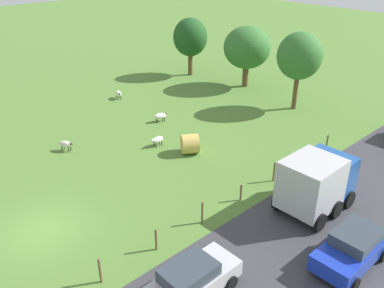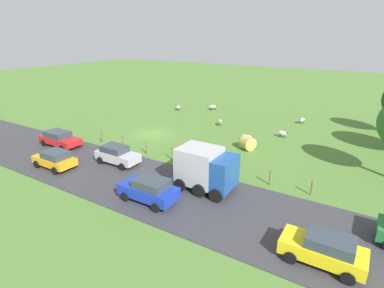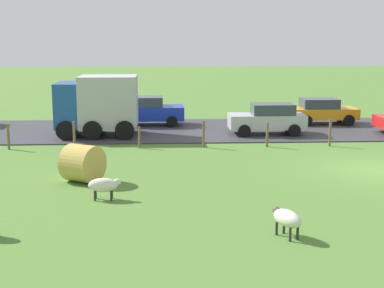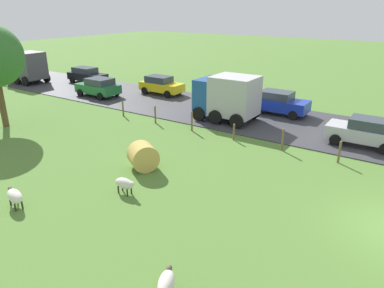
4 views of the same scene
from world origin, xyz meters
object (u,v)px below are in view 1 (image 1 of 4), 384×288
object	(u,v)px
sheep_0	(160,116)
sheep_3	(119,94)
truck_1	(316,182)
tree_0	(190,37)
car_4	(352,248)
tree_1	(300,56)
sheep_1	(157,140)
car_1	(193,279)
sheep_5	(66,144)
hay_bale_0	(190,144)
tree_2	(247,48)

from	to	relation	value
sheep_0	sheep_3	bearing A→B (deg)	175.43
truck_1	tree_0	bearing A→B (deg)	152.39
sheep_3	car_4	bearing A→B (deg)	-9.97
sheep_3	tree_0	xyz separation A→B (m)	(-0.98, 9.91, 3.54)
sheep_0	car_4	distance (m)	18.90
tree_1	car_4	bearing A→B (deg)	-47.97
sheep_1	car_1	xyz separation A→B (m)	(11.74, -7.50, 0.42)
sheep_0	tree_0	size ratio (longest dim) A/B	0.21
truck_1	sheep_0	bearing A→B (deg)	174.52
tree_1	car_1	world-z (taller)	tree_1
sheep_5	car_4	xyz separation A→B (m)	(18.97, 4.11, 0.41)
tree_0	truck_1	bearing A→B (deg)	-27.61
truck_1	car_1	size ratio (longest dim) A/B	1.03
sheep_3	hay_bale_0	distance (m)	12.60
car_1	sheep_3	bearing A→B (deg)	153.35
hay_bale_0	tree_2	world-z (taller)	tree_2
truck_1	tree_1	bearing A→B (deg)	128.39
hay_bale_0	tree_2	size ratio (longest dim) A/B	0.23
sheep_5	tree_2	size ratio (longest dim) A/B	0.19
sheep_0	car_4	xyz separation A→B (m)	(18.49, -3.90, 0.43)
sheep_0	truck_1	bearing A→B (deg)	-5.48
sheep_5	hay_bale_0	distance (m)	8.61
sheep_3	truck_1	size ratio (longest dim) A/B	0.26
car_4	truck_1	bearing A→B (deg)	144.90
tree_0	truck_1	size ratio (longest dim) A/B	1.46
sheep_1	tree_2	distance (m)	15.74
tree_0	tree_1	size ratio (longest dim) A/B	0.91
sheep_1	hay_bale_0	distance (m)	2.55
truck_1	car_1	world-z (taller)	truck_1
sheep_5	sheep_3	bearing A→B (deg)	126.37
sheep_3	hay_bale_0	world-z (taller)	hay_bale_0
sheep_0	tree_2	xyz separation A→B (m)	(-1.18, 11.84, 3.38)
sheep_5	tree_0	distance (m)	20.15
hay_bale_0	tree_1	xyz separation A→B (m)	(0.05, 12.25, 3.92)
sheep_1	sheep_3	distance (m)	10.59
tree_2	sheep_3	bearing A→B (deg)	-116.35
sheep_5	car_4	bearing A→B (deg)	12.23
truck_1	sheep_1	bearing A→B (deg)	-172.97
sheep_3	sheep_0	bearing A→B (deg)	-4.57
sheep_3	truck_1	world-z (taller)	truck_1
hay_bale_0	tree_2	distance (m)	15.64
car_4	sheep_3	bearing A→B (deg)	170.03
sheep_3	car_4	distance (m)	25.65
sheep_0	sheep_3	xyz separation A→B (m)	(-6.77, 0.54, -0.01)
sheep_3	truck_1	distance (m)	21.89
sheep_5	tree_2	xyz separation A→B (m)	(-0.70, 19.84, 3.36)
hay_bale_0	car_4	xyz separation A→B (m)	(12.90, -2.00, 0.25)
sheep_1	car_4	size ratio (longest dim) A/B	0.26
tree_1	tree_0	bearing A→B (deg)	179.57
sheep_5	hay_bale_0	xyz separation A→B (m)	(6.07, 6.11, 0.16)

